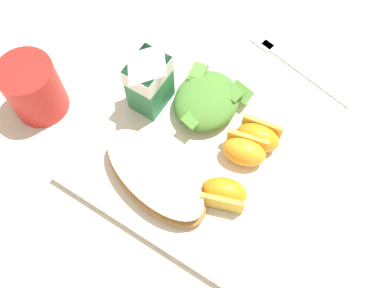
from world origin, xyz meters
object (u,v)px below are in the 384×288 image
(milk_carton, at_px, (149,78))
(orange_wedge_front, at_px, (224,193))
(orange_wedge_rear, at_px, (258,136))
(paper_napkin, at_px, (272,288))
(metal_fork, at_px, (293,63))
(white_plate, at_px, (192,149))
(cheesy_pizza_bread, at_px, (155,177))
(drinking_red_cup, at_px, (34,89))
(orange_wedge_middle, at_px, (244,151))
(green_salad_pile, at_px, (207,100))

(milk_carton, height_order, orange_wedge_front, milk_carton)
(milk_carton, distance_m, orange_wedge_rear, 0.17)
(paper_napkin, relative_size, metal_fork, 0.59)
(white_plate, distance_m, milk_carton, 0.12)
(cheesy_pizza_bread, xyz_separation_m, orange_wedge_rear, (0.12, -0.09, 0.00))
(orange_wedge_rear, relative_size, metal_fork, 0.35)
(cheesy_pizza_bread, height_order, metal_fork, cheesy_pizza_bread)
(orange_wedge_front, bearing_deg, milk_carton, 65.80)
(metal_fork, bearing_deg, drinking_red_cup, 133.22)
(cheesy_pizza_bread, xyz_separation_m, drinking_red_cup, (0.02, 0.22, 0.01))
(orange_wedge_front, relative_size, orange_wedge_middle, 1.02)
(orange_wedge_middle, bearing_deg, paper_napkin, -137.98)
(white_plate, distance_m, cheesy_pizza_bread, 0.08)
(orange_wedge_middle, xyz_separation_m, paper_napkin, (-0.13, -0.12, -0.03))
(milk_carton, relative_size, orange_wedge_rear, 1.69)
(cheesy_pizza_bread, distance_m, green_salad_pile, 0.13)
(orange_wedge_front, relative_size, drinking_red_cup, 0.75)
(orange_wedge_rear, bearing_deg, orange_wedge_middle, 168.90)
(white_plate, bearing_deg, milk_carton, 69.90)
(orange_wedge_rear, bearing_deg, cheesy_pizza_bread, 145.00)
(green_salad_pile, bearing_deg, orange_wedge_front, -139.40)
(metal_fork, bearing_deg, orange_wedge_middle, -175.61)
(cheesy_pizza_bread, bearing_deg, orange_wedge_front, -71.88)
(white_plate, distance_m, drinking_red_cup, 0.24)
(orange_wedge_middle, distance_m, metal_fork, 0.19)
(paper_napkin, bearing_deg, orange_wedge_rear, 35.05)
(green_salad_pile, height_order, orange_wedge_rear, same)
(orange_wedge_rear, height_order, metal_fork, orange_wedge_rear)
(milk_carton, relative_size, orange_wedge_middle, 1.65)
(orange_wedge_front, height_order, orange_wedge_middle, same)
(cheesy_pizza_bread, bearing_deg, orange_wedge_middle, -40.51)
(milk_carton, bearing_deg, orange_wedge_middle, -92.84)
(green_salad_pile, height_order, paper_napkin, green_salad_pile)
(white_plate, bearing_deg, paper_napkin, -119.65)
(white_plate, height_order, drinking_red_cup, drinking_red_cup)
(white_plate, xyz_separation_m, green_salad_pile, (0.06, 0.02, 0.03))
(orange_wedge_rear, bearing_deg, paper_napkin, -144.95)
(white_plate, height_order, green_salad_pile, green_salad_pile)
(white_plate, distance_m, orange_wedge_front, 0.09)
(white_plate, bearing_deg, orange_wedge_front, -118.83)
(paper_napkin, relative_size, drinking_red_cup, 1.20)
(orange_wedge_middle, xyz_separation_m, orange_wedge_rear, (0.03, -0.01, 0.00))
(cheesy_pizza_bread, distance_m, orange_wedge_front, 0.09)
(cheesy_pizza_bread, relative_size, orange_wedge_rear, 2.81)
(milk_carton, relative_size, paper_napkin, 1.00)
(white_plate, relative_size, metal_fork, 1.49)
(green_salad_pile, xyz_separation_m, milk_carton, (-0.03, 0.07, 0.04))
(orange_wedge_front, xyz_separation_m, orange_wedge_rear, (0.09, 0.00, 0.00))
(cheesy_pizza_bread, relative_size, green_salad_pile, 1.74)
(green_salad_pile, xyz_separation_m, drinking_red_cup, (-0.12, 0.21, 0.01))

